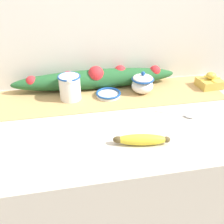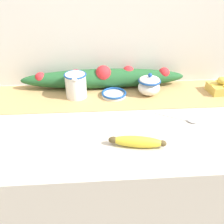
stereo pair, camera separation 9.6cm
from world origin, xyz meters
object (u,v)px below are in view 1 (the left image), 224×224
object	(u,v)px
cream_pitcher	(70,86)
banana	(142,140)
sugar_bowl	(142,83)
spoon	(186,116)
small_dish	(108,94)
gift_box	(210,82)

from	to	relation	value
cream_pitcher	banana	world-z (taller)	cream_pitcher
sugar_bowl	banana	size ratio (longest dim) A/B	0.54
banana	spoon	distance (m)	0.27
cream_pitcher	spoon	size ratio (longest dim) A/B	0.74
small_dish	banana	distance (m)	0.38
gift_box	small_dish	bearing A→B (deg)	-179.43
spoon	cream_pitcher	bearing A→B (deg)	-177.82
small_dish	gift_box	xyz separation A→B (m)	(0.52, 0.01, 0.02)
cream_pitcher	banana	bearing A→B (deg)	-59.39
sugar_bowl	banana	distance (m)	0.40
spoon	small_dish	bearing A→B (deg)	170.69
spoon	gift_box	distance (m)	0.33
sugar_bowl	small_dish	bearing A→B (deg)	-177.39
sugar_bowl	small_dish	xyz separation A→B (m)	(-0.17, -0.01, -0.04)
cream_pitcher	gift_box	bearing A→B (deg)	-0.33
cream_pitcher	spoon	distance (m)	0.52
banana	gift_box	size ratio (longest dim) A/B	1.69
small_dish	banana	xyz separation A→B (m)	(0.05, -0.37, 0.01)
small_dish	cream_pitcher	bearing A→B (deg)	176.99
sugar_bowl	banana	world-z (taller)	sugar_bowl
sugar_bowl	spoon	size ratio (longest dim) A/B	0.66
small_dish	banana	size ratio (longest dim) A/B	0.59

